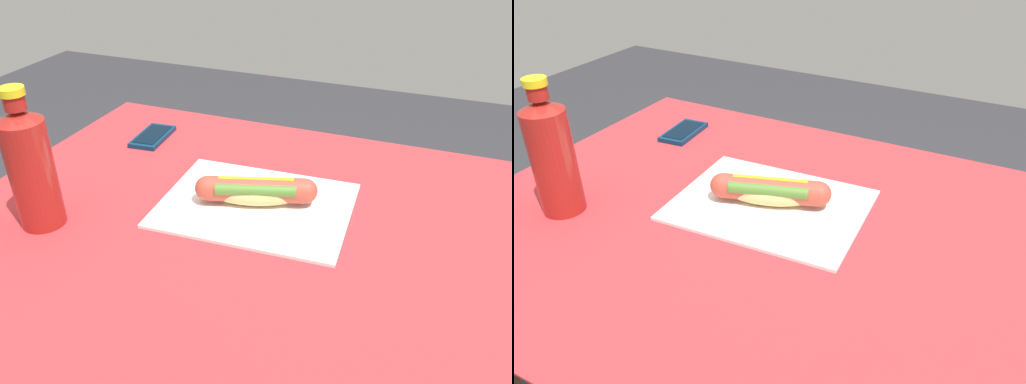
% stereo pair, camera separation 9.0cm
% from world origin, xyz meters
% --- Properties ---
extents(dining_table, '(1.07, 0.82, 0.78)m').
position_xyz_m(dining_table, '(0.00, 0.00, 0.63)').
color(dining_table, brown).
rests_on(dining_table, ground).
extents(paper_wrapper, '(0.35, 0.27, 0.01)m').
position_xyz_m(paper_wrapper, '(0.03, -0.06, 0.79)').
color(paper_wrapper, white).
rests_on(paper_wrapper, dining_table).
extents(hot_dog, '(0.21, 0.10, 0.05)m').
position_xyz_m(hot_dog, '(0.03, -0.05, 0.82)').
color(hot_dog, '#E5BC75').
rests_on(hot_dog, paper_wrapper).
extents(cell_phone, '(0.07, 0.12, 0.01)m').
position_xyz_m(cell_phone, '(0.35, -0.24, 0.79)').
color(cell_phone, '#0A2D4C').
rests_on(cell_phone, dining_table).
extents(soda_bottle, '(0.07, 0.07, 0.24)m').
position_xyz_m(soda_bottle, '(0.35, 0.12, 0.89)').
color(soda_bottle, maroon).
rests_on(soda_bottle, dining_table).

